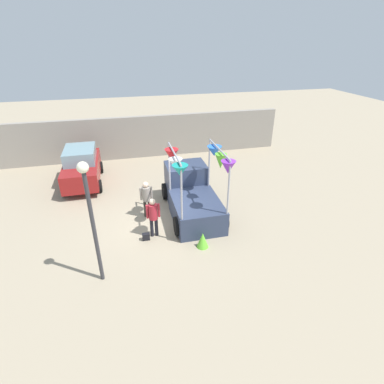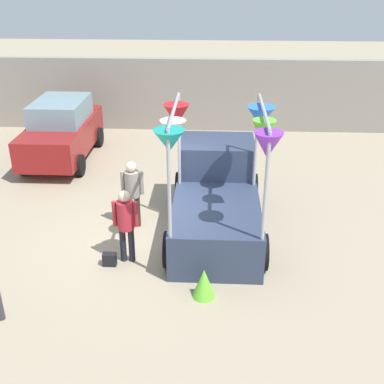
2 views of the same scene
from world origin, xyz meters
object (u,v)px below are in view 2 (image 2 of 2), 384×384
Objects in this scene: person_vendor at (132,188)px; folded_kite_bundle_lime at (204,283)px; vendor_truck at (216,192)px; person_customer at (126,220)px; parked_car at (62,130)px; handbag at (110,259)px.

person_vendor reaches higher than folded_kite_bundle_lime.
person_customer is (-1.85, -1.56, 0.08)m from vendor_truck.
parked_car is 5.08m from person_vendor.
vendor_truck reaches higher than handbag.
vendor_truck is at bearing 85.55° from folded_kite_bundle_lime.
person_customer is at bearing 29.74° from handbag.
vendor_truck reaches higher than person_vendor.
handbag is at bearing 154.92° from folded_kite_bundle_lime.
parked_car reaches higher than person_customer.
person_vendor reaches higher than person_customer.
person_customer is at bearing -61.97° from parked_car.
handbag is at bearing -141.21° from vendor_truck.
vendor_truck is 2.42m from person_customer.
person_customer is 2.72× the size of folded_kite_bundle_lime.
vendor_truck is 6.34m from parked_car.
person_customer is 0.99× the size of person_vendor.
handbag is 0.47× the size of folded_kite_bundle_lime.
person_vendor reaches higher than handbag.
parked_car is at bearing 124.42° from folded_kite_bundle_lime.
parked_car is 6.67× the size of folded_kite_bundle_lime.
person_vendor is at bearing -177.38° from vendor_truck.
person_vendor is 5.87× the size of handbag.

